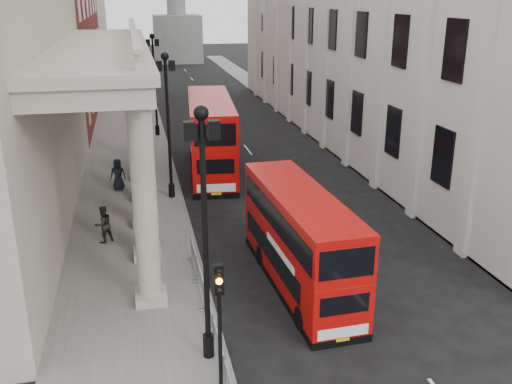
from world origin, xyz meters
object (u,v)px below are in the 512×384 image
object	(u,v)px
traffic_light	(219,307)
pedestrian_a	(140,230)
bus_near	(300,238)
lamp_post_mid	(168,116)
lamp_post_north	(154,78)
pedestrian_b	(103,224)
pedestrian_c	(118,174)
lamp_post_south	(205,221)
bus_far	(211,134)

from	to	relation	value
traffic_light	pedestrian_a	bearing A→B (deg)	100.12
bus_near	lamp_post_mid	bearing A→B (deg)	107.78
pedestrian_a	lamp_post_north	bearing A→B (deg)	63.02
pedestrian_b	bus_near	bearing A→B (deg)	110.96
traffic_light	pedestrian_c	distance (m)	20.42
lamp_post_south	bus_far	world-z (taller)	lamp_post_south
lamp_post_south	pedestrian_c	xyz separation A→B (m)	(-3.05, 18.05, -3.83)
lamp_post_south	pedestrian_c	size ratio (longest dim) A/B	4.33
pedestrian_b	pedestrian_a	bearing A→B (deg)	124.20
bus_far	pedestrian_a	distance (m)	12.70
lamp_post_mid	pedestrian_b	xyz separation A→B (m)	(-3.66, -5.85, -3.88)
traffic_light	pedestrian_c	world-z (taller)	traffic_light
pedestrian_a	pedestrian_b	xyz separation A→B (m)	(-1.71, 0.72, 0.14)
pedestrian_b	pedestrian_c	xyz separation A→B (m)	(0.60, 7.90, 0.04)
lamp_post_mid	traffic_light	size ratio (longest dim) A/B	1.93
lamp_post_south	bus_near	xyz separation A→B (m)	(4.35, 4.32, -2.82)
lamp_post_south	lamp_post_north	distance (m)	32.00
bus_near	bus_far	world-z (taller)	bus_far
traffic_light	bus_near	distance (m)	7.70
pedestrian_a	bus_near	bearing A→B (deg)	-61.13
traffic_light	bus_far	distance (m)	23.19
bus_near	pedestrian_c	xyz separation A→B (m)	(-7.40, 13.73, -1.01)
lamp_post_south	pedestrian_b	bearing A→B (deg)	109.81
pedestrian_b	lamp_post_mid	bearing A→B (deg)	-155.00
bus_far	pedestrian_c	size ratio (longest dim) A/B	6.06
bus_far	lamp_post_south	bearing A→B (deg)	-93.06
lamp_post_north	bus_near	bearing A→B (deg)	-81.08
lamp_post_mid	pedestrian_c	xyz separation A→B (m)	(-3.05, 2.05, -3.83)
lamp_post_north	pedestrian_b	world-z (taller)	lamp_post_north
bus_far	pedestrian_a	xyz separation A→B (m)	(-5.01, -11.54, -1.69)
pedestrian_b	pedestrian_c	bearing A→B (deg)	-127.35
bus_near	pedestrian_c	world-z (taller)	bus_near
lamp_post_north	bus_near	xyz separation A→B (m)	(4.35, -27.68, -2.82)
pedestrian_a	pedestrian_c	world-z (taller)	pedestrian_c
lamp_post_mid	traffic_light	distance (m)	18.11
lamp_post_north	lamp_post_south	bearing A→B (deg)	-90.00
traffic_light	pedestrian_b	size ratio (longest dim) A/B	2.35
traffic_light	pedestrian_b	xyz separation A→B (m)	(-3.76, 12.17, -2.07)
lamp_post_south	pedestrian_a	bearing A→B (deg)	101.65
traffic_light	bus_far	size ratio (longest dim) A/B	0.37
pedestrian_a	lamp_post_mid	bearing A→B (deg)	51.46
lamp_post_north	bus_far	xyz separation A→B (m)	(3.07, -11.03, -2.33)
lamp_post_north	traffic_light	xyz separation A→B (m)	(0.10, -34.02, -1.80)
bus_near	bus_far	size ratio (longest dim) A/B	0.81
lamp_post_south	pedestrian_c	distance (m)	18.71
lamp_post_south	bus_far	xyz separation A→B (m)	(3.07, 20.97, -2.33)
traffic_light	pedestrian_a	xyz separation A→B (m)	(-2.04, 11.45, -2.22)
traffic_light	lamp_post_south	bearing A→B (deg)	92.84
pedestrian_b	lamp_post_north	bearing A→B (deg)	-132.48
traffic_light	pedestrian_b	distance (m)	12.90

